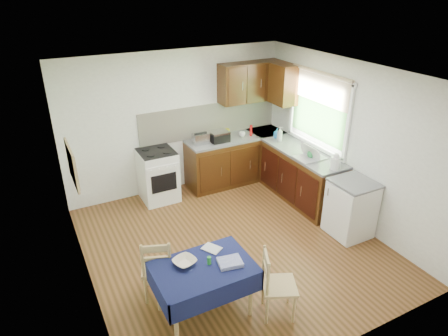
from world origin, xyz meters
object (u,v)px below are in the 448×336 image
chair_far (158,266)px  sandwich_press (219,136)px  chair_near (276,283)px  toaster (201,139)px  kettle (335,162)px  dining_table (204,274)px  dish_rack (310,157)px

chair_far → sandwich_press: (1.96, 2.24, 0.54)m
chair_far → chair_near: 1.40m
toaster → kettle: kettle is taller
dining_table → chair_far: 0.63m
dining_table → kettle: kettle is taller
toaster → dish_rack: dish_rack is taller
dining_table → chair_near: 0.82m
chair_far → kettle: kettle is taller
toaster → sandwich_press: bearing=-19.0°
dining_table → chair_near: size_ratio=1.29×
chair_near → toaster: 3.25m
toaster → sandwich_press: size_ratio=0.86×
kettle → chair_far: bearing=-172.6°
chair_far → sandwich_press: size_ratio=2.66×
chair_far → toaster: toaster is taller
dining_table → kettle: 2.82m
chair_far → dish_rack: 3.09m
chair_near → kettle: 2.38m
sandwich_press → dish_rack: dish_rack is taller
dining_table → kettle: (2.64, 0.89, 0.45)m
dining_table → kettle: bearing=11.0°
sandwich_press → kettle: 2.12m
toaster → sandwich_press: 0.34m
dish_rack → chair_near: bearing=-146.0°
sandwich_press → kettle: bearing=-65.9°
sandwich_press → chair_far: bearing=-136.9°
sandwich_press → kettle: (1.06, -1.84, 0.02)m
dish_rack → kettle: bearing=-89.9°
kettle → toaster: bearing=126.7°
chair_far → sandwich_press: sandwich_press is taller
chair_near → sandwich_press: (0.87, 3.12, 0.54)m
chair_far → chair_near: chair_far is taller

